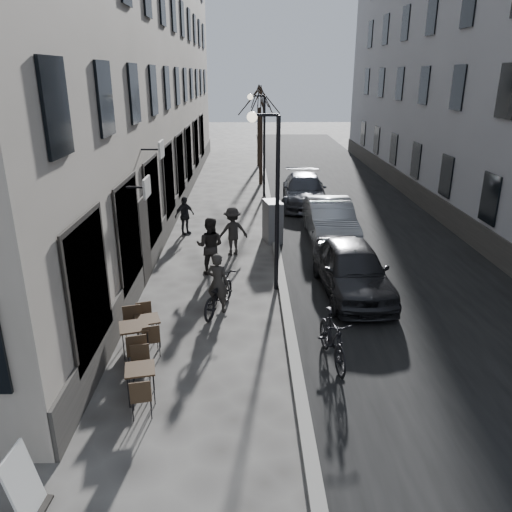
{
  "coord_description": "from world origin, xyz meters",
  "views": [
    {
      "loc": [
        -0.8,
        -7.58,
        6.03
      ],
      "look_at": [
        -0.63,
        3.95,
        1.8
      ],
      "focal_mm": 35.0,
      "sensor_mm": 36.0,
      "label": 1
    }
  ],
  "objects_px": {
    "tree_near": "(261,100)",
    "car_far": "(304,190)",
    "pedestrian_near": "(210,246)",
    "bistro_set_c": "(148,329)",
    "pedestrian_far": "(185,216)",
    "bistro_set_a": "(141,380)",
    "car_near": "(352,269)",
    "car_mid": "(330,220)",
    "streetlamp_far": "(261,134)",
    "bicycle": "(218,294)",
    "streetlamp_near": "(271,184)",
    "pedestrian_mid": "(233,231)",
    "tree_far": "(259,95)",
    "sign_board": "(25,490)",
    "bistro_set_b": "(135,338)",
    "utility_cabinet": "(273,221)",
    "moped": "(332,339)"
  },
  "relations": [
    {
      "from": "tree_near",
      "to": "bistro_set_c",
      "type": "relative_size",
      "value": 4.06
    },
    {
      "from": "pedestrian_near",
      "to": "pedestrian_mid",
      "type": "relative_size",
      "value": 1.08
    },
    {
      "from": "bicycle",
      "to": "moped",
      "type": "relative_size",
      "value": 0.99
    },
    {
      "from": "bistro_set_c",
      "to": "pedestrian_far",
      "type": "xyz_separation_m",
      "value": [
        -0.16,
        8.64,
        0.35
      ]
    },
    {
      "from": "sign_board",
      "to": "pedestrian_mid",
      "type": "xyz_separation_m",
      "value": [
        2.64,
        11.06,
        0.41
      ]
    },
    {
      "from": "tree_near",
      "to": "pedestrian_mid",
      "type": "distance_m",
      "value": 12.6
    },
    {
      "from": "streetlamp_far",
      "to": "bistro_set_b",
      "type": "xyz_separation_m",
      "value": [
        -3.19,
        -15.68,
        -2.69
      ]
    },
    {
      "from": "pedestrian_near",
      "to": "moped",
      "type": "height_order",
      "value": "pedestrian_near"
    },
    {
      "from": "car_mid",
      "to": "car_far",
      "type": "xyz_separation_m",
      "value": [
        -0.42,
        5.33,
        -0.04
      ]
    },
    {
      "from": "streetlamp_far",
      "to": "bistro_set_a",
      "type": "relative_size",
      "value": 3.54
    },
    {
      "from": "bistro_set_c",
      "to": "streetlamp_far",
      "type": "bearing_deg",
      "value": 60.62
    },
    {
      "from": "streetlamp_far",
      "to": "bicycle",
      "type": "height_order",
      "value": "streetlamp_far"
    },
    {
      "from": "pedestrian_near",
      "to": "tree_far",
      "type": "bearing_deg",
      "value": -84.15
    },
    {
      "from": "utility_cabinet",
      "to": "pedestrian_near",
      "type": "distance_m",
      "value": 3.91
    },
    {
      "from": "bistro_set_a",
      "to": "utility_cabinet",
      "type": "xyz_separation_m",
      "value": [
        3.02,
        9.83,
        0.35
      ]
    },
    {
      "from": "pedestrian_far",
      "to": "bistro_set_c",
      "type": "bearing_deg",
      "value": -130.64
    },
    {
      "from": "bistro_set_a",
      "to": "car_near",
      "type": "xyz_separation_m",
      "value": [
        5.08,
        4.96,
        0.33
      ]
    },
    {
      "from": "tree_far",
      "to": "bistro_set_c",
      "type": "xyz_separation_m",
      "value": [
        -3.08,
        -24.18,
        -4.25
      ]
    },
    {
      "from": "tree_far",
      "to": "car_far",
      "type": "xyz_separation_m",
      "value": [
        1.98,
        -10.94,
        -3.94
      ]
    },
    {
      "from": "streetlamp_near",
      "to": "pedestrian_far",
      "type": "xyz_separation_m",
      "value": [
        -3.16,
        5.47,
        -2.4
      ]
    },
    {
      "from": "pedestrian_mid",
      "to": "bistro_set_a",
      "type": "bearing_deg",
      "value": 61.64
    },
    {
      "from": "utility_cabinet",
      "to": "car_mid",
      "type": "bearing_deg",
      "value": -7.39
    },
    {
      "from": "streetlamp_near",
      "to": "pedestrian_mid",
      "type": "relative_size",
      "value": 2.99
    },
    {
      "from": "pedestrian_mid",
      "to": "car_near",
      "type": "height_order",
      "value": "pedestrian_mid"
    },
    {
      "from": "bistro_set_c",
      "to": "pedestrian_far",
      "type": "relative_size",
      "value": 0.93
    },
    {
      "from": "streetlamp_near",
      "to": "pedestrian_mid",
      "type": "xyz_separation_m",
      "value": [
        -1.2,
        3.06,
        -2.31
      ]
    },
    {
      "from": "streetlamp_far",
      "to": "pedestrian_far",
      "type": "relative_size",
      "value": 3.36
    },
    {
      "from": "utility_cabinet",
      "to": "pedestrian_mid",
      "type": "relative_size",
      "value": 0.91
    },
    {
      "from": "bistro_set_b",
      "to": "sign_board",
      "type": "distance_m",
      "value": 4.36
    },
    {
      "from": "tree_far",
      "to": "bistro_set_c",
      "type": "bearing_deg",
      "value": -97.25
    },
    {
      "from": "car_near",
      "to": "car_mid",
      "type": "relative_size",
      "value": 0.96
    },
    {
      "from": "streetlamp_near",
      "to": "pedestrian_far",
      "type": "bearing_deg",
      "value": 120.05
    },
    {
      "from": "pedestrian_near",
      "to": "car_far",
      "type": "distance_m",
      "value": 9.61
    },
    {
      "from": "moped",
      "to": "bicycle",
      "type": "bearing_deg",
      "value": 128.2
    },
    {
      "from": "bistro_set_b",
      "to": "car_far",
      "type": "relative_size",
      "value": 0.32
    },
    {
      "from": "tree_far",
      "to": "streetlamp_near",
      "type": "bearing_deg",
      "value": -90.2
    },
    {
      "from": "bistro_set_b",
      "to": "moped",
      "type": "relative_size",
      "value": 0.83
    },
    {
      "from": "streetlamp_near",
      "to": "pedestrian_mid",
      "type": "bearing_deg",
      "value": 111.34
    },
    {
      "from": "pedestrian_far",
      "to": "car_mid",
      "type": "height_order",
      "value": "car_mid"
    },
    {
      "from": "pedestrian_near",
      "to": "car_mid",
      "type": "xyz_separation_m",
      "value": [
        4.33,
        3.45,
        -0.16
      ]
    },
    {
      "from": "tree_near",
      "to": "bistro_set_b",
      "type": "xyz_separation_m",
      "value": [
        -3.27,
        -18.68,
        -4.2
      ]
    },
    {
      "from": "tree_far",
      "to": "car_near",
      "type": "xyz_separation_m",
      "value": [
        2.26,
        -21.31,
        -3.91
      ]
    },
    {
      "from": "pedestrian_mid",
      "to": "car_far",
      "type": "bearing_deg",
      "value": -132.75
    },
    {
      "from": "bistro_set_c",
      "to": "pedestrian_far",
      "type": "bearing_deg",
      "value": 72.86
    },
    {
      "from": "pedestrian_near",
      "to": "car_far",
      "type": "xyz_separation_m",
      "value": [
        3.91,
        8.78,
        -0.2
      ]
    },
    {
      "from": "tree_near",
      "to": "car_far",
      "type": "xyz_separation_m",
      "value": [
        1.98,
        -4.94,
        -3.94
      ]
    },
    {
      "from": "car_far",
      "to": "bistro_set_b",
      "type": "bearing_deg",
      "value": -107.74
    },
    {
      "from": "sign_board",
      "to": "car_mid",
      "type": "distance_m",
      "value": 14.21
    },
    {
      "from": "bistro_set_c",
      "to": "car_mid",
      "type": "relative_size",
      "value": 0.3
    },
    {
      "from": "utility_cabinet",
      "to": "car_far",
      "type": "bearing_deg",
      "value": 60.15
    }
  ]
}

